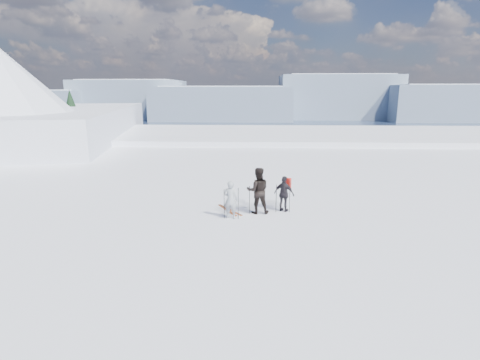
{
  "coord_description": "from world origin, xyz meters",
  "views": [
    {
      "loc": [
        -2.05,
        -10.61,
        4.96
      ],
      "look_at": [
        -2.58,
        3.0,
        1.66
      ],
      "focal_mm": 28.0,
      "sensor_mm": 36.0,
      "label": 1
    }
  ],
  "objects_px": {
    "skier_pack": "(284,194)",
    "skis_loose": "(229,210)",
    "skier_dark": "(258,191)",
    "skier_grey": "(230,200)"
  },
  "relations": [
    {
      "from": "skier_grey",
      "to": "skis_loose",
      "type": "xyz_separation_m",
      "value": [
        -0.14,
        0.98,
        -0.75
      ]
    },
    {
      "from": "skier_pack",
      "to": "skis_loose",
      "type": "bearing_deg",
      "value": 28.0
    },
    {
      "from": "skis_loose",
      "to": "skier_dark",
      "type": "bearing_deg",
      "value": -12.89
    },
    {
      "from": "skier_dark",
      "to": "skier_pack",
      "type": "bearing_deg",
      "value": -171.35
    },
    {
      "from": "skier_dark",
      "to": "skis_loose",
      "type": "height_order",
      "value": "skier_dark"
    },
    {
      "from": "skier_grey",
      "to": "skier_dark",
      "type": "xyz_separation_m",
      "value": [
        1.08,
        0.7,
        0.19
      ]
    },
    {
      "from": "skier_grey",
      "to": "skis_loose",
      "type": "height_order",
      "value": "skier_grey"
    },
    {
      "from": "skier_grey",
      "to": "skier_pack",
      "type": "height_order",
      "value": "skier_grey"
    },
    {
      "from": "skis_loose",
      "to": "skier_pack",
      "type": "bearing_deg",
      "value": -0.5
    },
    {
      "from": "skier_pack",
      "to": "skis_loose",
      "type": "height_order",
      "value": "skier_pack"
    }
  ]
}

